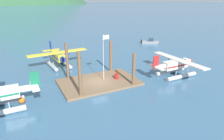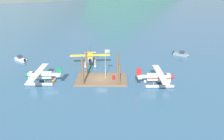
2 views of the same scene
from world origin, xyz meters
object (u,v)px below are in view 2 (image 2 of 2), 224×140
object	(u,v)px
flagpole	(106,61)
boat_white_open_west	(20,59)
fuel_drum	(114,77)
mooring_buoy	(53,81)
boat_grey_open_east	(181,54)
seaplane_cream_stbd_aft	(159,78)
seaplane_white_port_aft	(40,76)
seaplane_yellow_bow_left	(90,59)

from	to	relation	value
flagpole	boat_white_open_west	bearing A→B (deg)	151.76
fuel_drum	boat_white_open_west	xyz separation A→B (m)	(-26.19, 13.78, -0.25)
flagpole	mooring_buoy	world-z (taller)	flagpole
flagpole	boat_grey_open_east	bearing A→B (deg)	39.47
seaplane_cream_stbd_aft	boat_white_open_west	bearing A→B (deg)	155.53
seaplane_cream_stbd_aft	seaplane_white_port_aft	bearing A→B (deg)	178.06
flagpole	boat_white_open_west	distance (m)	28.07
flagpole	fuel_drum	distance (m)	4.11
seaplane_white_port_aft	boat_grey_open_east	world-z (taller)	seaplane_white_port_aft
fuel_drum	boat_white_open_west	size ratio (longest dim) A/B	0.21
fuel_drum	boat_grey_open_east	size ratio (longest dim) A/B	0.20
flagpole	seaplane_cream_stbd_aft	world-z (taller)	flagpole
flagpole	fuel_drum	size ratio (longest dim) A/B	7.63
fuel_drum	seaplane_white_port_aft	size ratio (longest dim) A/B	0.08
mooring_buoy	seaplane_yellow_bow_left	bearing A→B (deg)	59.57
flagpole	seaplane_white_port_aft	distance (m)	14.34
mooring_buoy	boat_grey_open_east	distance (m)	38.81
flagpole	seaplane_cream_stbd_aft	bearing A→B (deg)	-15.28
boat_grey_open_east	seaplane_yellow_bow_left	bearing A→B (deg)	-163.18
boat_grey_open_east	flagpole	bearing A→B (deg)	-140.53
mooring_buoy	seaplane_cream_stbd_aft	xyz separation A→B (m)	(22.42, -1.46, 1.21)
flagpole	seaplane_yellow_bow_left	xyz separation A→B (m)	(-4.51, 10.13, -2.85)
seaplane_cream_stbd_aft	boat_white_open_west	world-z (taller)	seaplane_cream_stbd_aft
seaplane_yellow_bow_left	boat_grey_open_east	world-z (taller)	seaplane_yellow_bow_left
mooring_buoy	seaplane_yellow_bow_left	size ratio (longest dim) A/B	0.07
flagpole	seaplane_white_port_aft	xyz separation A→B (m)	(-13.88, -2.17, -2.85)
boat_grey_open_east	seaplane_white_port_aft	bearing A→B (deg)	-150.50
mooring_buoy	seaplane_white_port_aft	world-z (taller)	seaplane_white_port_aft
seaplane_yellow_bow_left	seaplane_white_port_aft	xyz separation A→B (m)	(-9.37, -12.30, 0.00)
boat_grey_open_east	boat_white_open_west	world-z (taller)	same
flagpole	seaplane_white_port_aft	world-z (taller)	flagpole
seaplane_yellow_bow_left	boat_grey_open_east	size ratio (longest dim) A/B	2.42
flagpole	mooring_buoy	xyz separation A→B (m)	(-11.38, -1.56, -4.06)
fuel_drum	seaplane_yellow_bow_left	xyz separation A→B (m)	(-6.22, 10.76, 0.84)
mooring_buoy	seaplane_yellow_bow_left	xyz separation A→B (m)	(6.86, 11.69, 1.21)
fuel_drum	flagpole	bearing A→B (deg)	159.61
seaplane_yellow_bow_left	seaplane_white_port_aft	bearing A→B (deg)	-127.30
seaplane_yellow_bow_left	seaplane_white_port_aft	world-z (taller)	same
mooring_buoy	boat_grey_open_east	bearing A→B (deg)	30.53
seaplane_white_port_aft	boat_white_open_west	distance (m)	18.67
seaplane_cream_stbd_aft	boat_white_open_west	xyz separation A→B (m)	(-35.53, 16.17, -1.09)
seaplane_cream_stbd_aft	seaplane_yellow_bow_left	bearing A→B (deg)	139.80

